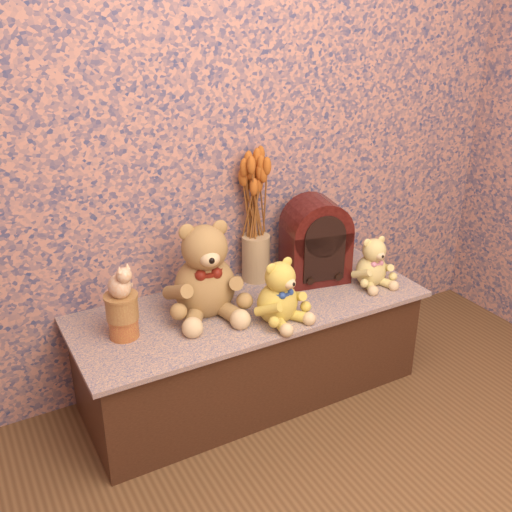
{
  "coord_description": "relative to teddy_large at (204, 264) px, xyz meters",
  "views": [
    {
      "loc": [
        -1.05,
        -0.73,
        1.67
      ],
      "look_at": [
        0.0,
        1.17,
        0.68
      ],
      "focal_mm": 42.48,
      "sensor_mm": 36.0,
      "label": 1
    }
  ],
  "objects": [
    {
      "name": "display_shelf",
      "position": [
        0.18,
        -0.04,
        -0.43
      ],
      "size": [
        1.48,
        0.58,
        0.44
      ],
      "primitive_type": "cube",
      "color": "#374271",
      "rests_on": "ground"
    },
    {
      "name": "teddy_large",
      "position": [
        0.0,
        0.0,
        0.0
      ],
      "size": [
        0.4,
        0.45,
        0.42
      ],
      "primitive_type": null,
      "rotation": [
        0.0,
        0.0,
        -0.18
      ],
      "color": "olive",
      "rests_on": "display_shelf"
    },
    {
      "name": "teddy_medium",
      "position": [
        0.22,
        -0.2,
        -0.07
      ],
      "size": [
        0.28,
        0.31,
        0.28
      ],
      "primitive_type": null,
      "rotation": [
        0.0,
        0.0,
        0.25
      ],
      "color": "gold",
      "rests_on": "display_shelf"
    },
    {
      "name": "teddy_small",
      "position": [
        0.75,
        -0.13,
        -0.09
      ],
      "size": [
        0.2,
        0.24,
        0.24
      ],
      "primitive_type": null,
      "rotation": [
        0.0,
        0.0,
        -0.06
      ],
      "color": "tan",
      "rests_on": "display_shelf"
    },
    {
      "name": "cathedral_radio",
      "position": [
        0.55,
        0.03,
        -0.02
      ],
      "size": [
        0.31,
        0.25,
        0.38
      ],
      "primitive_type": null,
      "rotation": [
        0.0,
        0.0,
        -0.2
      ],
      "color": "#350A09",
      "rests_on": "display_shelf"
    },
    {
      "name": "ceramic_vase",
      "position": [
        0.32,
        0.16,
        -0.11
      ],
      "size": [
        0.15,
        0.15,
        0.21
      ],
      "primitive_type": "cylinder",
      "rotation": [
        0.0,
        0.0,
        -0.21
      ],
      "color": "tan",
      "rests_on": "display_shelf"
    },
    {
      "name": "dried_stalks",
      "position": [
        0.32,
        0.16,
        0.22
      ],
      "size": [
        0.24,
        0.24,
        0.44
      ],
      "primitive_type": null,
      "rotation": [
        0.0,
        0.0,
        0.06
      ],
      "color": "#B4581C",
      "rests_on": "ceramic_vase"
    },
    {
      "name": "biscuit_tin_lower",
      "position": [
        -0.35,
        -0.03,
        -0.17
      ],
      "size": [
        0.14,
        0.14,
        0.08
      ],
      "primitive_type": "cylinder",
      "rotation": [
        0.0,
        0.0,
        0.27
      ],
      "color": "#C08C38",
      "rests_on": "display_shelf"
    },
    {
      "name": "biscuit_tin_upper",
      "position": [
        -0.35,
        -0.03,
        -0.08
      ],
      "size": [
        0.15,
        0.15,
        0.09
      ],
      "primitive_type": "cylinder",
      "rotation": [
        0.0,
        0.0,
        0.23
      ],
      "color": "tan",
      "rests_on": "biscuit_tin_lower"
    },
    {
      "name": "cat_figurine",
      "position": [
        -0.35,
        -0.03,
        0.03
      ],
      "size": [
        0.13,
        0.14,
        0.14
      ],
      "primitive_type": null,
      "rotation": [
        0.0,
        0.0,
        0.37
      ],
      "color": "silver",
      "rests_on": "biscuit_tin_upper"
    }
  ]
}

